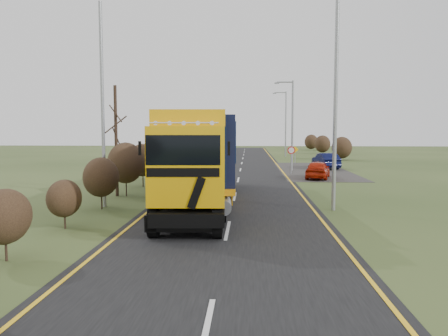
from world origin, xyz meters
The scene contains 14 objects.
ground centered at (0.00, 0.00, 0.00)m, with size 160.00×160.00×0.00m, color #31421C.
road centered at (0.00, 10.00, 0.01)m, with size 8.00×120.00×0.02m, color black.
layby centered at (6.50, 20.00, 0.01)m, with size 6.00×18.00×0.02m, color #2A2825.
lane_markings centered at (0.00, 9.69, 0.03)m, with size 7.52×116.00×0.01m.
hedgerow centered at (-6.00, 7.89, 1.62)m, with size 2.24×102.04×6.05m.
lorry centered at (-1.37, 1.95, 2.46)m, with size 3.27×15.69×4.34m.
car_red_hatchback centered at (5.91, 13.27, 0.67)m, with size 1.59×3.96×1.35m, color #AD1D08.
car_blue_sedan centered at (8.01, 22.00, 0.73)m, with size 1.54×4.42×1.46m, color #090D34.
streetlight_near centered at (4.46, 0.32, 5.64)m, with size 2.15×0.20×10.17m.
streetlight_mid centered at (4.51, 19.57, 4.36)m, with size 1.71×0.18×7.97m.
streetlight_far centered at (5.66, 40.68, 4.87)m, with size 1.88×0.18×8.85m.
left_pole centered at (-6.07, 0.65, 4.76)m, with size 0.16×0.16×9.51m, color gray.
speed_sign centered at (4.25, 16.64, 1.60)m, with size 0.63×0.10×2.29m.
warning_board centered at (5.80, 28.33, 1.13)m, with size 0.71×0.11×1.86m.
Camera 1 is at (0.76, -19.51, 3.64)m, focal length 35.00 mm.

